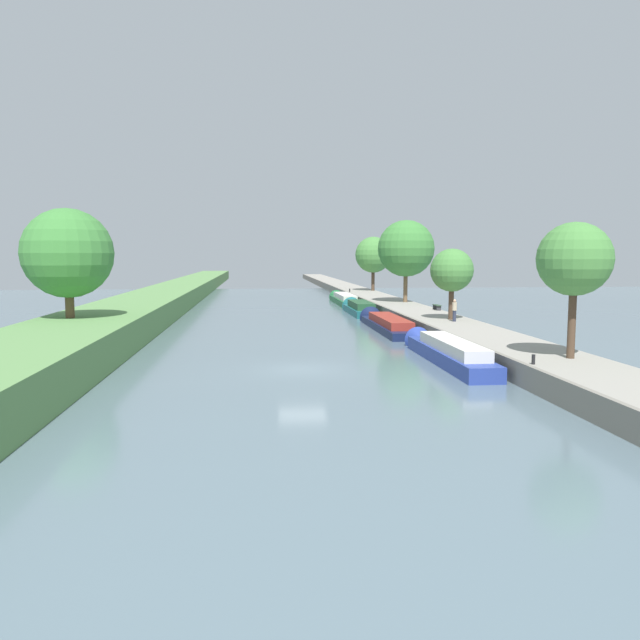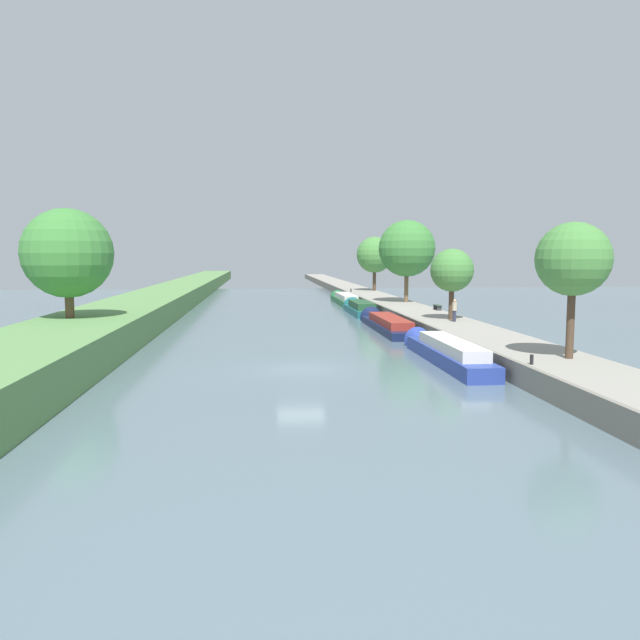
% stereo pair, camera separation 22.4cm
% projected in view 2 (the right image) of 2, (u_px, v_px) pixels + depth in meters
% --- Properties ---
extents(ground_plane, '(160.00, 160.00, 0.00)m').
position_uv_depth(ground_plane, '(301.00, 369.00, 32.41)').
color(ground_plane, slate).
extents(left_grassy_bank, '(6.56, 260.00, 2.02)m').
position_uv_depth(left_grassy_bank, '(43.00, 354.00, 31.06)').
color(left_grassy_bank, '#5B894C').
rests_on(left_grassy_bank, ground_plane).
extents(right_towpath, '(4.47, 260.00, 1.06)m').
position_uv_depth(right_towpath, '(521.00, 356.00, 33.50)').
color(right_towpath, gray).
rests_on(right_towpath, ground_plane).
extents(stone_quay, '(0.25, 260.00, 1.11)m').
position_uv_depth(stone_quay, '(479.00, 356.00, 33.27)').
color(stone_quay, gray).
rests_on(stone_quay, ground_plane).
extents(narrowboat_blue, '(1.82, 12.64, 1.86)m').
position_uv_depth(narrowboat_blue, '(445.00, 352.00, 34.64)').
color(narrowboat_blue, '#283D93').
rests_on(narrowboat_blue, ground_plane).
extents(narrowboat_navy, '(2.13, 14.13, 2.02)m').
position_uv_depth(narrowboat_navy, '(386.00, 323.00, 50.03)').
color(narrowboat_navy, '#141E42').
rests_on(narrowboat_navy, ground_plane).
extents(narrowboat_teal, '(2.17, 10.69, 2.06)m').
position_uv_depth(narrowboat_teal, '(359.00, 308.00, 63.58)').
color(narrowboat_teal, '#195B60').
rests_on(narrowboat_teal, ground_plane).
extents(narrowboat_green, '(2.00, 14.56, 1.90)m').
position_uv_depth(narrowboat_green, '(344.00, 299.00, 76.70)').
color(narrowboat_green, '#1E6033').
rests_on(narrowboat_green, ground_plane).
extents(tree_rightbank_near, '(3.49, 3.49, 6.47)m').
position_uv_depth(tree_rightbank_near, '(573.00, 260.00, 28.95)').
color(tree_rightbank_near, '#4C3828').
rests_on(tree_rightbank_near, right_towpath).
extents(tree_rightbank_midnear, '(3.29, 3.29, 5.42)m').
position_uv_depth(tree_rightbank_midnear, '(452.00, 271.00, 46.93)').
color(tree_rightbank_midnear, '#4C3828').
rests_on(tree_rightbank_midnear, right_towpath).
extents(tree_rightbank_midfar, '(5.91, 5.91, 8.58)m').
position_uv_depth(tree_rightbank_midfar, '(407.00, 249.00, 64.48)').
color(tree_rightbank_midfar, brown).
rests_on(tree_rightbank_midfar, right_towpath).
extents(tree_rightbank_far, '(5.01, 5.01, 7.51)m').
position_uv_depth(tree_rightbank_far, '(375.00, 255.00, 85.82)').
color(tree_rightbank_far, '#4C3828').
rests_on(tree_rightbank_far, right_towpath).
extents(tree_leftbank_downstream, '(5.62, 5.62, 6.89)m').
position_uv_depth(tree_leftbank_downstream, '(67.00, 253.00, 38.69)').
color(tree_leftbank_downstream, brown).
rests_on(tree_leftbank_downstream, left_grassy_bank).
extents(person_walking, '(0.34, 0.34, 1.66)m').
position_uv_depth(person_walking, '(455.00, 310.00, 45.78)').
color(person_walking, '#282D42').
rests_on(person_walking, right_towpath).
extents(mooring_bollard_near, '(0.16, 0.16, 0.45)m').
position_uv_depth(mooring_bollard_near, '(532.00, 360.00, 27.76)').
color(mooring_bollard_near, black).
rests_on(mooring_bollard_near, right_towpath).
extents(mooring_bollard_far, '(0.16, 0.16, 0.45)m').
position_uv_depth(mooring_bollard_far, '(351.00, 290.00, 83.14)').
color(mooring_bollard_far, black).
rests_on(mooring_bollard_far, right_towpath).
extents(park_bench, '(0.44, 1.50, 0.47)m').
position_uv_depth(park_bench, '(437.00, 306.00, 55.52)').
color(park_bench, '#333338').
rests_on(park_bench, right_towpath).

